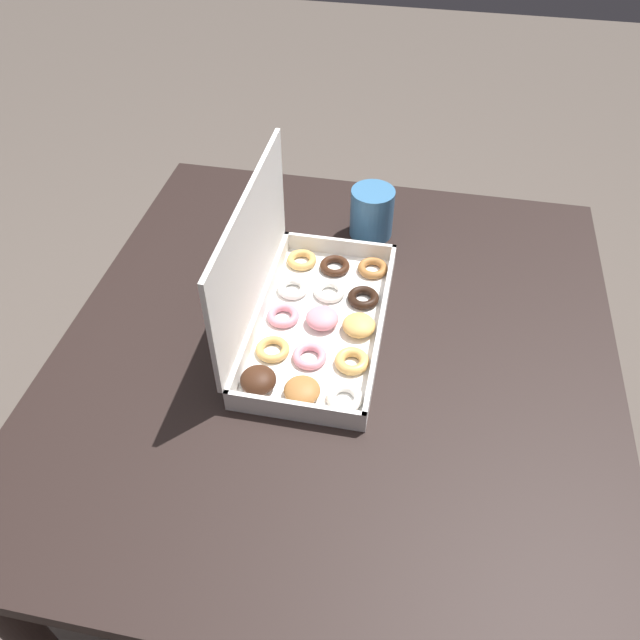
% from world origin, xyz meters
% --- Properties ---
extents(ground_plane, '(8.00, 8.00, 0.00)m').
position_xyz_m(ground_plane, '(0.00, 0.00, 0.00)').
color(ground_plane, '#564C44').
extents(dining_table, '(1.02, 0.95, 0.77)m').
position_xyz_m(dining_table, '(0.00, 0.00, 0.66)').
color(dining_table, black).
rests_on(dining_table, ground_plane).
extents(donut_box, '(0.41, 0.23, 0.26)m').
position_xyz_m(donut_box, '(0.03, 0.07, 0.82)').
color(donut_box, white).
rests_on(donut_box, dining_table).
extents(coffee_mug, '(0.09, 0.09, 0.10)m').
position_xyz_m(coffee_mug, '(0.33, -0.01, 0.82)').
color(coffee_mug, teal).
rests_on(coffee_mug, dining_table).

